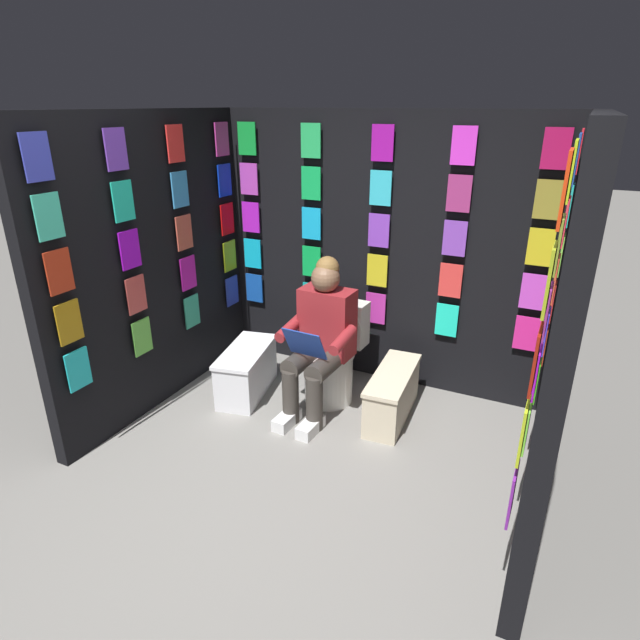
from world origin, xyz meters
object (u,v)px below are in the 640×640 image
comic_longbox_far (247,371)px  person_reading (320,338)px  toilet (333,359)px  comic_longbox_near (392,395)px

comic_longbox_far → person_reading: bearing=171.2°
toilet → person_reading: bearing=90.4°
person_reading → comic_longbox_near: person_reading is taller
comic_longbox_near → person_reading: bearing=10.2°
toilet → comic_longbox_far: (0.65, 0.27, -0.13)m
toilet → comic_longbox_near: (-0.53, 0.09, -0.14)m
toilet → person_reading: size_ratio=0.65×
comic_longbox_near → comic_longbox_far: bearing=4.5°
comic_longbox_near → comic_longbox_far: 1.19m
comic_longbox_near → comic_longbox_far: comic_longbox_far is taller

